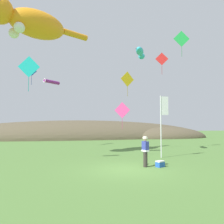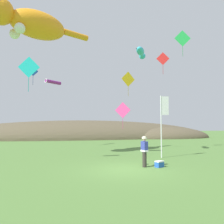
{
  "view_description": "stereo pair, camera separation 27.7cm",
  "coord_description": "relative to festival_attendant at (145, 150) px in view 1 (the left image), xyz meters",
  "views": [
    {
      "loc": [
        -3.67,
        -11.58,
        2.49
      ],
      "look_at": [
        0.0,
        4.0,
        3.37
      ],
      "focal_mm": 35.0,
      "sensor_mm": 36.0,
      "label": 1
    },
    {
      "loc": [
        -3.4,
        -11.64,
        2.49
      ],
      "look_at": [
        0.0,
        4.0,
        3.37
      ],
      "focal_mm": 35.0,
      "sensor_mm": 36.0,
      "label": 2
    }
  ],
  "objects": [
    {
      "name": "picnic_cooler",
      "position": [
        0.83,
        -0.19,
        -0.77
      ],
      "size": [
        0.58,
        0.5,
        0.36
      ],
      "color": "blue",
      "rests_on": "ground"
    },
    {
      "name": "kite_diamond_teal",
      "position": [
        -6.84,
        2.6,
        5.18
      ],
      "size": [
        1.37,
        0.19,
        2.28
      ],
      "color": "#19BFBF"
    },
    {
      "name": "kite_diamond_green",
      "position": [
        5.65,
        5.22,
        9.16
      ],
      "size": [
        1.45,
        0.3,
        2.37
      ],
      "color": "green"
    },
    {
      "name": "festival_banner_pole",
      "position": [
        2.63,
        3.05,
        2.07
      ],
      "size": [
        0.66,
        0.08,
        4.61
      ],
      "color": "silver",
      "rests_on": "ground"
    },
    {
      "name": "distant_hill_ridge",
      "position": [
        0.41,
        27.15,
        -0.95
      ],
      "size": [
        48.83,
        13.06,
        6.3
      ],
      "color": "brown",
      "rests_on": "ground"
    },
    {
      "name": "ground_plane",
      "position": [
        -1.15,
        -0.41,
        -0.95
      ],
      "size": [
        120.0,
        120.0,
        0.0
      ],
      "primitive_type": "plane",
      "color": "#517A38"
    },
    {
      "name": "kite_fish_windsock",
      "position": [
        1.78,
        5.43,
        7.72
      ],
      "size": [
        1.53,
        2.21,
        0.67
      ],
      "color": "#33B2CC"
    },
    {
      "name": "festival_attendant",
      "position": [
        0.0,
        0.0,
        0.0
      ],
      "size": [
        0.35,
        0.47,
        1.77
      ],
      "color": "#332D28",
      "rests_on": "ground"
    },
    {
      "name": "kite_diamond_red",
      "position": [
        4.76,
        7.35,
        7.89
      ],
      "size": [
        1.23,
        0.35,
        2.17
      ],
      "color": "red"
    },
    {
      "name": "kite_giant_cat",
      "position": [
        -7.17,
        5.09,
        9.2
      ],
      "size": [
        7.47,
        4.46,
        2.47
      ],
      "color": "orange"
    },
    {
      "name": "kite_tube_streamer",
      "position": [
        -5.84,
        12.35,
        6.11
      ],
      "size": [
        1.75,
        1.63,
        0.44
      ],
      "color": "#8C268C"
    },
    {
      "name": "kite_diamond_pink",
      "position": [
        0.32,
        6.0,
        2.71
      ],
      "size": [
        1.19,
        0.76,
        2.3
      ],
      "color": "#E53F8C"
    },
    {
      "name": "kite_spool",
      "position": [
        0.3,
        0.83,
        -0.83
      ],
      "size": [
        0.14,
        0.25,
        0.25
      ],
      "color": "olive",
      "rests_on": "ground"
    },
    {
      "name": "kite_diamond_blue",
      "position": [
        -7.7,
        10.76,
        6.85
      ],
      "size": [
        0.94,
        0.55,
        1.97
      ],
      "color": "blue"
    },
    {
      "name": "kite_diamond_gold",
      "position": [
        1.24,
        7.4,
        5.73
      ],
      "size": [
        1.41,
        0.39,
        2.35
      ],
      "color": "yellow"
    }
  ]
}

